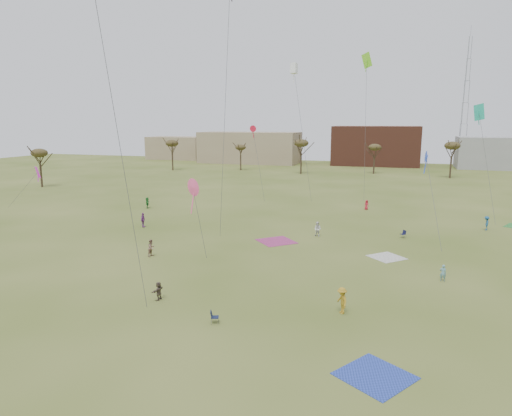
% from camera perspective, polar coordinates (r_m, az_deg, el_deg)
% --- Properties ---
extents(ground, '(260.00, 260.00, 0.00)m').
position_cam_1_polar(ground, '(32.22, -6.68, -13.55)').
color(ground, '#43571B').
rests_on(ground, ground).
extents(spectator_fore_b, '(0.77, 0.92, 1.71)m').
position_cam_1_polar(spectator_fore_b, '(46.50, -13.08, -4.93)').
color(spectator_fore_b, '#936E5D').
rests_on(spectator_fore_b, ground).
extents(spectator_fore_c, '(0.53, 1.34, 1.41)m').
position_cam_1_polar(spectator_fore_c, '(35.40, -12.21, -10.20)').
color(spectator_fore_c, brown).
rests_on(spectator_fore_c, ground).
extents(flyer_mid_b, '(1.23, 1.41, 1.89)m').
position_cam_1_polar(flyer_mid_b, '(32.81, 10.80, -11.41)').
color(flyer_mid_b, '#AF8720').
rests_on(flyer_mid_b, ground).
extents(flyer_mid_c, '(0.55, 0.38, 1.45)m').
position_cam_1_polar(flyer_mid_c, '(41.57, 22.56, -7.58)').
color(flyer_mid_c, '#659DA9').
rests_on(flyer_mid_c, ground).
extents(spectator_mid_d, '(0.61, 1.15, 1.86)m').
position_cam_1_polar(spectator_mid_d, '(59.40, -14.09, -1.48)').
color(spectator_mid_d, purple).
rests_on(spectator_mid_d, ground).
extents(spectator_mid_e, '(1.01, 0.88, 1.75)m').
position_cam_1_polar(spectator_mid_e, '(53.46, 7.80, -2.67)').
color(spectator_mid_e, silver).
rests_on(spectator_mid_e, ground).
extents(flyer_far_a, '(1.19, 1.62, 1.69)m').
position_cam_1_polar(flyer_far_a, '(72.44, -13.57, 0.65)').
color(flyer_far_a, '#28782F').
rests_on(flyer_far_a, ground).
extents(flyer_far_b, '(0.87, 0.82, 1.49)m').
position_cam_1_polar(flyer_far_b, '(71.22, 13.80, 0.39)').
color(flyer_far_b, red).
rests_on(flyer_far_b, ground).
extents(flyer_far_c, '(0.80, 1.22, 1.76)m').
position_cam_1_polar(flyer_far_c, '(62.97, 27.11, -1.72)').
color(flyer_far_c, '#1C5382').
rests_on(flyer_far_c, ground).
extents(blanket_blue, '(4.66, 4.66, 0.03)m').
position_cam_1_polar(blanket_blue, '(26.28, 14.81, -19.85)').
color(blanket_blue, '#2943B3').
rests_on(blanket_blue, ground).
extents(blanket_cream, '(4.17, 4.17, 0.03)m').
position_cam_1_polar(blanket_cream, '(46.95, 16.19, -6.02)').
color(blanket_cream, silver).
rests_on(blanket_cream, ground).
extents(blanket_plum, '(5.25, 5.25, 0.03)m').
position_cam_1_polar(blanket_plum, '(51.05, 2.59, -4.23)').
color(blanket_plum, '#A4326F').
rests_on(blanket_plum, ground).
extents(camp_chair_center, '(0.68, 0.65, 0.87)m').
position_cam_1_polar(camp_chair_center, '(31.20, -5.25, -13.84)').
color(camp_chair_center, '#151D3B').
rests_on(camp_chair_center, ground).
extents(camp_chair_right, '(0.74, 0.74, 0.87)m').
position_cam_1_polar(camp_chair_right, '(55.27, 18.07, -3.32)').
color(camp_chair_right, '#121433').
rests_on(camp_chair_right, ground).
extents(kites_aloft, '(75.67, 50.64, 26.48)m').
position_cam_1_polar(kites_aloft, '(55.49, 2.74, 16.73)').
color(kites_aloft, red).
rests_on(kites_aloft, ground).
extents(tree_line, '(117.44, 49.32, 8.91)m').
position_cam_1_polar(tree_line, '(107.04, 9.59, 7.37)').
color(tree_line, '#3A2B1E').
rests_on(tree_line, ground).
extents(building_tan, '(32.00, 14.00, 10.00)m').
position_cam_1_polar(building_tan, '(149.58, -0.80, 7.66)').
color(building_tan, '#937F60').
rests_on(building_tan, ground).
extents(building_brick, '(26.00, 16.00, 12.00)m').
position_cam_1_polar(building_brick, '(147.02, 14.94, 7.63)').
color(building_brick, brown).
rests_on(building_brick, ground).
extents(building_grey, '(24.00, 12.00, 9.00)m').
position_cam_1_polar(building_grey, '(147.54, 28.64, 6.11)').
color(building_grey, gray).
rests_on(building_grey, ground).
extents(building_tan_west, '(20.00, 12.00, 8.00)m').
position_cam_1_polar(building_tan_west, '(167.82, -9.87, 7.50)').
color(building_tan_west, '#937F60').
rests_on(building_tan_west, ground).
extents(radio_tower, '(1.51, 1.72, 41.00)m').
position_cam_1_polar(radio_tower, '(152.80, 24.90, 12.08)').
color(radio_tower, '#9EA3A8').
rests_on(radio_tower, ground).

